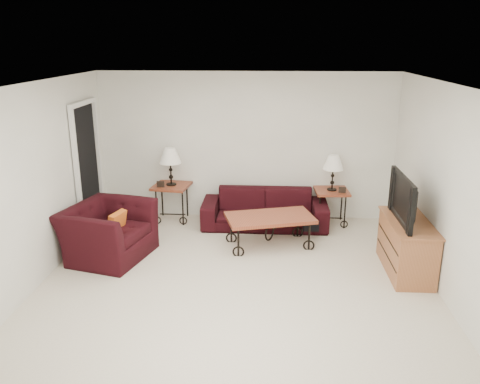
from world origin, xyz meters
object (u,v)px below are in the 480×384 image
object	(u,v)px
coffee_table	(270,231)
armchair	(108,232)
lamp_left	(171,167)
television	(410,199)
backpack	(310,220)
lamp_right	(333,173)
sofa	(265,209)
side_table_left	(172,203)
side_table_right	(331,207)
tv_stand	(406,246)

from	to	relation	value
coffee_table	armchair	size ratio (longest dim) A/B	1.09
lamp_left	television	bearing A→B (deg)	-26.61
lamp_left	backpack	size ratio (longest dim) A/B	1.28
armchair	backpack	distance (m)	3.10
lamp_left	lamp_right	xyz separation A→B (m)	(2.70, 0.00, -0.06)
lamp_left	television	world-z (taller)	television
sofa	side_table_left	xyz separation A→B (m)	(-1.59, 0.18, 0.02)
side_table_right	television	distance (m)	2.03
sofa	side_table_right	xyz separation A→B (m)	(1.11, 0.18, -0.00)
backpack	coffee_table	bearing A→B (deg)	-122.17
backpack	lamp_left	bearing A→B (deg)	-170.93
side_table_right	tv_stand	size ratio (longest dim) A/B	0.50
side_table_left	television	bearing A→B (deg)	-26.61
armchair	tv_stand	world-z (taller)	armchair
side_table_left	lamp_left	world-z (taller)	lamp_left
coffee_table	armchair	distance (m)	2.35
lamp_right	television	size ratio (longest dim) A/B	0.56
sofa	television	distance (m)	2.55
side_table_right	television	xyz separation A→B (m)	(0.77, -1.74, 0.73)
coffee_table	backpack	world-z (taller)	backpack
side_table_left	backpack	bearing A→B (deg)	-13.00
sofa	tv_stand	bearing A→B (deg)	-39.33
tv_stand	lamp_left	bearing A→B (deg)	153.52
sofa	armchair	size ratio (longest dim) A/B	1.76
side_table_left	backpack	xyz separation A→B (m)	(2.32, -0.54, -0.07)
sofa	lamp_right	distance (m)	1.27
coffee_table	television	size ratio (longest dim) A/B	1.19
side_table_right	television	world-z (taller)	television
side_table_left	armchair	bearing A→B (deg)	-111.99
sofa	lamp_left	xyz separation A→B (m)	(-1.59, 0.18, 0.65)
sofa	lamp_left	distance (m)	1.73
lamp_right	side_table_right	bearing A→B (deg)	0.00
sofa	side_table_left	world-z (taller)	side_table_left
television	side_table_left	bearing A→B (deg)	-116.61
side_table_right	lamp_right	bearing A→B (deg)	0.00
backpack	sofa	bearing A→B (deg)	176.16
side_table_left	television	distance (m)	3.94
armchair	backpack	bearing A→B (deg)	-56.37
sofa	armchair	xyz separation A→B (m)	(-2.20, -1.35, 0.08)
sofa	lamp_left	size ratio (longest dim) A/B	3.24
lamp_left	armchair	distance (m)	1.74
tv_stand	backpack	bearing A→B (deg)	134.20
lamp_right	television	xyz separation A→B (m)	(0.77, -1.74, 0.13)
lamp_left	backpack	bearing A→B (deg)	-13.00
sofa	television	bearing A→B (deg)	-39.63
sofa	television	xyz separation A→B (m)	(1.88, -1.56, 0.72)
tv_stand	coffee_table	bearing A→B (deg)	157.93
sofa	armchair	bearing A→B (deg)	-148.59
coffee_table	side_table_right	bearing A→B (deg)	44.34
side_table_left	backpack	size ratio (longest dim) A/B	1.28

